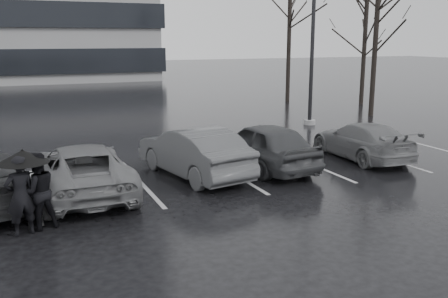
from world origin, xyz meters
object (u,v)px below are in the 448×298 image
object	(u,v)px
tree_north	(289,34)
pedestrian_right	(38,191)
car_east	(362,141)
pedestrian_left	(20,196)
car_west_b	(82,169)
lamp_post	(313,25)
tree_east	(376,38)
car_west_a	(194,152)
tree_ne	(364,47)
car_main	(263,145)

from	to	relation	value
tree_north	pedestrian_right	bearing A→B (deg)	-133.05
car_east	pedestrian_left	distance (m)	11.13
car_west_b	pedestrian_left	size ratio (longest dim) A/B	2.84
pedestrian_right	car_east	bearing A→B (deg)	179.19
lamp_post	tree_east	world-z (taller)	lamp_post
pedestrian_left	tree_north	xyz separation A→B (m)	(16.37, 17.39, 3.41)
car_west_b	pedestrian_right	world-z (taller)	pedestrian_right
car_west_b	car_east	size ratio (longest dim) A/B	1.13
lamp_post	tree_north	world-z (taller)	lamp_post
car_east	car_west_a	bearing A→B (deg)	1.13
car_west_a	tree_east	size ratio (longest dim) A/B	0.55
car_west_b	tree_north	xyz separation A→B (m)	(14.83, 15.00, 3.58)
tree_north	car_west_b	bearing A→B (deg)	-134.68
car_west_a	pedestrian_left	size ratio (longest dim) A/B	2.62
car_west_a	car_west_b	world-z (taller)	car_west_a
tree_ne	tree_north	size ratio (longest dim) A/B	0.82
pedestrian_right	tree_ne	world-z (taller)	tree_ne
car_west_a	car_west_b	distance (m)	3.31
car_main	tree_north	bearing A→B (deg)	-128.66
tree_east	lamp_post	bearing A→B (deg)	-166.32
car_west_b	tree_ne	size ratio (longest dim) A/B	0.69
pedestrian_right	lamp_post	size ratio (longest dim) A/B	0.17
tree_ne	lamp_post	bearing A→B (deg)	-143.91
car_west_b	pedestrian_right	size ratio (longest dim) A/B	2.88
car_west_b	pedestrian_left	distance (m)	2.84
car_west_a	tree_east	bearing A→B (deg)	-160.63
tree_ne	tree_north	bearing A→B (deg)	139.40
lamp_post	tree_ne	distance (m)	8.71
car_main	tree_east	world-z (taller)	tree_east
car_main	pedestrian_right	bearing A→B (deg)	15.53
car_main	tree_north	distance (m)	17.55
pedestrian_left	car_west_b	bearing A→B (deg)	-141.62
car_main	lamp_post	world-z (taller)	lamp_post
car_main	tree_ne	world-z (taller)	tree_ne
car_main	car_west_b	bearing A→B (deg)	-0.72
car_west_b	lamp_post	size ratio (longest dim) A/B	0.48
car_west_a	pedestrian_left	distance (m)	5.62
car_west_a	car_east	world-z (taller)	car_west_a
car_west_b	pedestrian_left	world-z (taller)	pedestrian_left
car_east	tree_east	distance (m)	10.62
pedestrian_right	car_main	bearing A→B (deg)	-172.98
tree_north	car_east	bearing A→B (deg)	-110.96
car_west_a	tree_east	world-z (taller)	tree_east
pedestrian_right	tree_ne	bearing A→B (deg)	-158.60
pedestrian_right	pedestrian_left	bearing A→B (deg)	20.08
lamp_post	tree_ne	size ratio (longest dim) A/B	1.44
car_west_a	pedestrian_left	xyz separation A→B (m)	(-4.80, -2.92, 0.12)
car_west_b	tree_ne	distance (m)	22.09
pedestrian_right	tree_north	bearing A→B (deg)	-147.59
car_main	lamp_post	xyz separation A→B (m)	(5.79, 6.39, 3.86)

